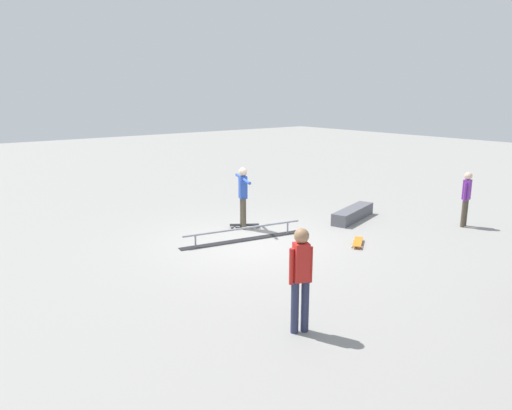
{
  "coord_description": "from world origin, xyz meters",
  "views": [
    {
      "loc": [
        6.83,
        8.85,
        3.6
      ],
      "look_at": [
        0.09,
        0.25,
        1.0
      ],
      "focal_mm": 33.03,
      "sensor_mm": 36.0,
      "label": 1
    }
  ],
  "objects_px": {
    "bystander_red_shirt": "(301,275)",
    "loose_skateboard_orange": "(358,242)",
    "grind_rail": "(244,235)",
    "bystander_purple_shirt": "(466,196)",
    "skate_ledge": "(353,214)",
    "skater_main": "(243,193)",
    "skateboard_main": "(244,225)"
  },
  "relations": [
    {
      "from": "grind_rail",
      "to": "skater_main",
      "type": "distance_m",
      "value": 1.34
    },
    {
      "from": "skater_main",
      "to": "skateboard_main",
      "type": "xyz_separation_m",
      "value": [
        -0.07,
        -0.03,
        -0.9
      ]
    },
    {
      "from": "bystander_red_shirt",
      "to": "bystander_purple_shirt",
      "type": "relative_size",
      "value": 1.1
    },
    {
      "from": "bystander_red_shirt",
      "to": "loose_skateboard_orange",
      "type": "relative_size",
      "value": 2.17
    },
    {
      "from": "skater_main",
      "to": "bystander_purple_shirt",
      "type": "xyz_separation_m",
      "value": [
        -4.93,
        3.6,
        -0.12
      ]
    },
    {
      "from": "loose_skateboard_orange",
      "to": "skateboard_main",
      "type": "bearing_deg",
      "value": -101.58
    },
    {
      "from": "skateboard_main",
      "to": "bystander_purple_shirt",
      "type": "xyz_separation_m",
      "value": [
        -4.86,
        3.64,
        0.79
      ]
    },
    {
      "from": "bystander_purple_shirt",
      "to": "loose_skateboard_orange",
      "type": "relative_size",
      "value": 1.98
    },
    {
      "from": "skater_main",
      "to": "skateboard_main",
      "type": "distance_m",
      "value": 0.9
    },
    {
      "from": "skate_ledge",
      "to": "bystander_red_shirt",
      "type": "height_order",
      "value": "bystander_red_shirt"
    },
    {
      "from": "bystander_purple_shirt",
      "to": "skate_ledge",
      "type": "bearing_deg",
      "value": -61.62
    },
    {
      "from": "skater_main",
      "to": "loose_skateboard_orange",
      "type": "bearing_deg",
      "value": -133.2
    },
    {
      "from": "loose_skateboard_orange",
      "to": "skater_main",
      "type": "bearing_deg",
      "value": -100.26
    },
    {
      "from": "skate_ledge",
      "to": "bystander_red_shirt",
      "type": "xyz_separation_m",
      "value": [
        5.8,
        3.9,
        0.77
      ]
    },
    {
      "from": "grind_rail",
      "to": "loose_skateboard_orange",
      "type": "bearing_deg",
      "value": 145.31
    },
    {
      "from": "grind_rail",
      "to": "bystander_red_shirt",
      "type": "bearing_deg",
      "value": 74.88
    },
    {
      "from": "grind_rail",
      "to": "loose_skateboard_orange",
      "type": "relative_size",
      "value": 4.35
    },
    {
      "from": "bystander_purple_shirt",
      "to": "loose_skateboard_orange",
      "type": "height_order",
      "value": "bystander_purple_shirt"
    },
    {
      "from": "skate_ledge",
      "to": "skater_main",
      "type": "relative_size",
      "value": 1.2
    },
    {
      "from": "skater_main",
      "to": "skateboard_main",
      "type": "relative_size",
      "value": 2.17
    },
    {
      "from": "skate_ledge",
      "to": "bystander_purple_shirt",
      "type": "relative_size",
      "value": 1.32
    },
    {
      "from": "grind_rail",
      "to": "bystander_purple_shirt",
      "type": "bearing_deg",
      "value": 164.68
    },
    {
      "from": "skater_main",
      "to": "loose_skateboard_orange",
      "type": "height_order",
      "value": "skater_main"
    },
    {
      "from": "bystander_red_shirt",
      "to": "loose_skateboard_orange",
      "type": "bearing_deg",
      "value": -129.14
    },
    {
      "from": "skateboard_main",
      "to": "loose_skateboard_orange",
      "type": "xyz_separation_m",
      "value": [
        -1.29,
        2.9,
        0.0
      ]
    },
    {
      "from": "skate_ledge",
      "to": "loose_skateboard_orange",
      "type": "bearing_deg",
      "value": 43.51
    },
    {
      "from": "bystander_purple_shirt",
      "to": "loose_skateboard_orange",
      "type": "bearing_deg",
      "value": -21.21
    },
    {
      "from": "skate_ledge",
      "to": "skater_main",
      "type": "bearing_deg",
      "value": -21.81
    },
    {
      "from": "bystander_red_shirt",
      "to": "grind_rail",
      "type": "bearing_deg",
      "value": -94.44
    },
    {
      "from": "bystander_red_shirt",
      "to": "loose_skateboard_orange",
      "type": "xyz_separation_m",
      "value": [
        -4.07,
        -2.27,
        -0.87
      ]
    },
    {
      "from": "grind_rail",
      "to": "skate_ledge",
      "type": "bearing_deg",
      "value": -174.8
    },
    {
      "from": "bystander_red_shirt",
      "to": "skater_main",
      "type": "bearing_deg",
      "value": -96.15
    }
  ]
}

